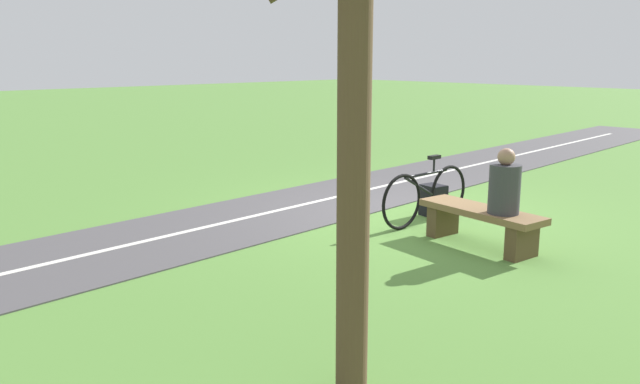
# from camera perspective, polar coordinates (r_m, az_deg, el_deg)

# --- Properties ---
(ground_plane) EXTENTS (80.00, 80.00, 0.00)m
(ground_plane) POSITION_cam_1_polar(r_m,az_deg,el_deg) (9.33, 7.74, -1.94)
(ground_plane) COLOR #548438
(paved_path) EXTENTS (3.93, 36.06, 0.02)m
(paved_path) POSITION_cam_1_polar(r_m,az_deg,el_deg) (7.90, -18.62, -5.03)
(paved_path) COLOR #4C494C
(paved_path) RESTS_ON ground_plane
(path_centre_line) EXTENTS (1.65, 31.97, 0.00)m
(path_centre_line) POSITION_cam_1_polar(r_m,az_deg,el_deg) (7.90, -18.63, -4.96)
(path_centre_line) COLOR silver
(path_centre_line) RESTS_ON paved_path
(bench) EXTENTS (1.64, 0.66, 0.47)m
(bench) POSITION_cam_1_polar(r_m,az_deg,el_deg) (7.86, 14.32, -2.48)
(bench) COLOR brown
(bench) RESTS_ON ground_plane
(person_seated) EXTENTS (0.40, 0.40, 0.76)m
(person_seated) POSITION_cam_1_polar(r_m,az_deg,el_deg) (7.57, 16.36, 0.52)
(person_seated) COLOR #38383D
(person_seated) RESTS_ON bench
(bicycle) EXTENTS (0.09, 1.76, 0.93)m
(bicycle) POSITION_cam_1_polar(r_m,az_deg,el_deg) (8.76, 9.57, -0.28)
(bicycle) COLOR black
(bicycle) RESTS_ON ground_plane
(backpack) EXTENTS (0.37, 0.33, 0.46)m
(backpack) POSITION_cam_1_polar(r_m,az_deg,el_deg) (9.21, 10.24, -0.77)
(backpack) COLOR black
(backpack) RESTS_ON ground_plane
(tree_far_left) EXTENTS (1.18, 1.38, 3.90)m
(tree_far_left) POSITION_cam_1_polar(r_m,az_deg,el_deg) (4.03, 2.79, 3.48)
(tree_far_left) COLOR brown
(tree_far_left) RESTS_ON ground_plane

